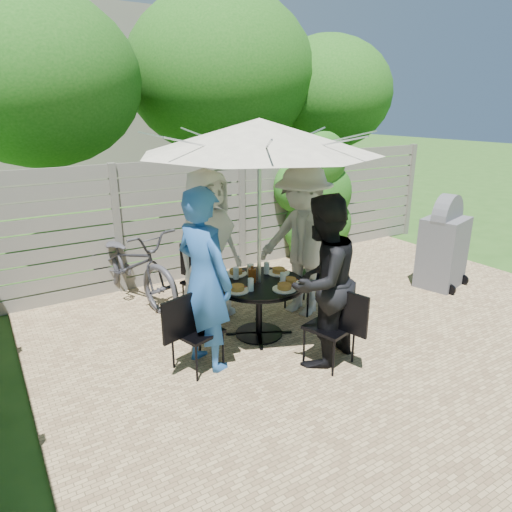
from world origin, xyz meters
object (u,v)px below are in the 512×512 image
plate_extra (290,282)px  bicycle (131,264)px  person_right (302,242)px  plate_right (279,271)px  glass_left (251,285)px  glass_front (283,279)px  chair_front (330,342)px  chair_left (197,347)px  umbrella (259,136)px  syrup_jug (252,275)px  person_left (204,280)px  glass_back (236,273)px  chair_right (307,290)px  person_front (322,282)px  plate_left (237,289)px  glass_right (267,268)px  person_back (208,245)px  plate_back (236,272)px  plate_front (284,288)px  coffee_cup (250,270)px  chair_back (202,294)px  patio_table (259,298)px  bbq_grill (443,245)px

plate_extra → bicycle: size_ratio=0.12×
person_right → plate_right: size_ratio=7.39×
glass_left → glass_front: bearing=-5.9°
chair_front → chair_left: bearing=47.1°
umbrella → plate_extra: size_ratio=13.20×
person_right → syrup_jug: bearing=-93.2°
person_left → glass_back: 0.79m
chair_right → bicycle: 2.40m
plate_extra → person_front: bearing=-91.6°
plate_left → glass_right: (0.56, 0.28, 0.05)m
plate_right → chair_left: bearing=-162.9°
bicycle → chair_right: bearing=-54.9°
chair_left → glass_right: chair_left is taller
chair_right → glass_back: 1.20m
person_back → chair_right: 1.44m
plate_back → syrup_jug: bearing=-83.8°
plate_left → plate_right: 0.72m
plate_front → coffee_cup: (-0.08, 0.58, 0.04)m
umbrella → bicycle: (-0.93, 1.78, -1.74)m
person_left → chair_right: person_left is taller
person_left → coffee_cup: 0.98m
chair_back → person_front: bearing=0.8°
person_back → coffee_cup: 0.65m
patio_table → person_back: bearing=107.1°
plate_extra → plate_back: bearing=122.4°
chair_front → plate_extra: size_ratio=3.64×
person_left → glass_front: bearing=-105.5°
plate_front → plate_extra: (0.15, 0.11, 0.00)m
bbq_grill → chair_front: bearing=-179.7°
glass_left → person_front: bearing=-53.2°
chair_back → chair_front: chair_front is taller
chair_back → plate_back: bearing=0.8°
patio_table → person_right: 0.96m
patio_table → umbrella: umbrella is taller
person_front → glass_right: 0.98m
person_right → plate_right: 0.54m
umbrella → syrup_jug: (-0.07, 0.03, -1.52)m
bicycle → person_back: bearing=-71.1°
person_left → chair_front: person_left is taller
glass_front → chair_front: bearing=-81.4°
plate_front → syrup_jug: (-0.18, 0.37, 0.06)m
plate_back → glass_front: (0.28, -0.56, 0.05)m
chair_back → plate_extra: size_ratio=3.60×
coffee_cup → person_back: bearing=116.4°
chair_left → plate_back: 1.12m
person_right → syrup_jug: 0.91m
plate_right → coffee_cup: size_ratio=2.17×
patio_table → person_back: size_ratio=0.69×
person_back → bicycle: person_back is taller
coffee_cup → bbq_grill: bearing=-6.3°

